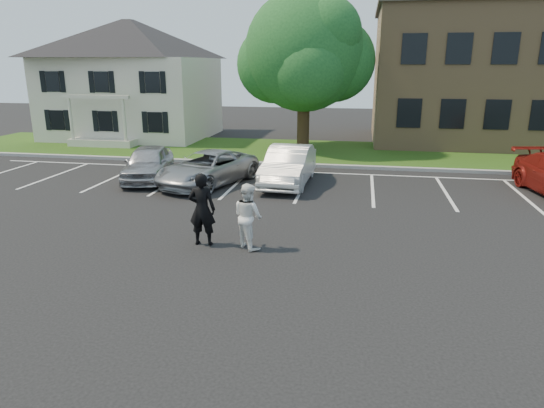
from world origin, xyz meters
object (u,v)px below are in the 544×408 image
object	(u,v)px
tree	(306,54)
car_silver_minivan	(208,168)
man_white_shirt	(248,216)
house	(132,79)
car_silver_west	(148,163)
car_white_sedan	(289,166)
man_black_suit	(202,209)

from	to	relation	value
tree	car_silver_minivan	distance (m)	10.75
man_white_shirt	car_silver_minivan	distance (m)	7.47
house	car_silver_minivan	xyz separation A→B (m)	(9.07, -12.33, -3.14)
house	car_silver_minivan	world-z (taller)	house
tree	man_white_shirt	bearing A→B (deg)	-88.77
tree	car_silver_west	world-z (taller)	tree
tree	car_silver_minivan	bearing A→B (deg)	-107.67
car_silver_west	car_white_sedan	bearing A→B (deg)	-9.50
man_black_suit	car_silver_minivan	world-z (taller)	man_black_suit
man_white_shirt	car_silver_minivan	bearing A→B (deg)	-24.60
tree	man_black_suit	size ratio (longest dim) A/B	4.34
car_white_sedan	car_silver_west	bearing A→B (deg)	-175.03
tree	man_white_shirt	size ratio (longest dim) A/B	4.90
house	car_silver_minivan	size ratio (longest dim) A/B	2.09
man_white_shirt	car_white_sedan	xyz separation A→B (m)	(-0.00, 7.37, -0.11)
tree	man_black_suit	world-z (taller)	tree
man_black_suit	man_white_shirt	xyz separation A→B (m)	(1.29, 0.00, -0.12)
man_black_suit	tree	bearing A→B (deg)	-95.53
man_white_shirt	car_white_sedan	bearing A→B (deg)	-50.68
man_white_shirt	man_black_suit	bearing A→B (deg)	39.33
car_silver_west	car_silver_minivan	distance (m)	2.78
tree	man_black_suit	bearing A→B (deg)	-93.40
car_white_sedan	man_white_shirt	bearing A→B (deg)	-88.08
man_white_shirt	car_silver_west	size ratio (longest dim) A/B	0.42
house	man_black_suit	bearing A→B (deg)	-59.82
man_black_suit	car_silver_west	bearing A→B (deg)	-58.11
car_silver_west	house	bearing A→B (deg)	105.20
house	tree	size ratio (longest dim) A/B	1.17
man_black_suit	car_silver_west	world-z (taller)	man_black_suit
man_white_shirt	tree	bearing A→B (deg)	-49.47
car_silver_minivan	man_white_shirt	bearing A→B (deg)	-44.46
man_black_suit	car_white_sedan	size ratio (longest dim) A/B	0.42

